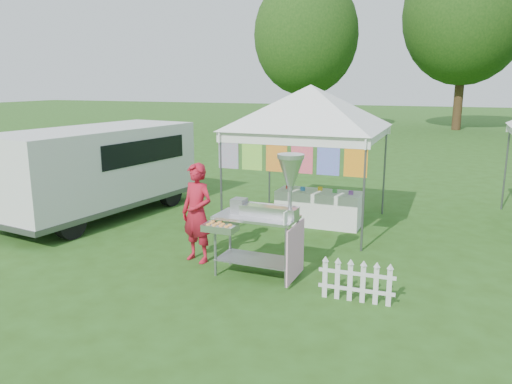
% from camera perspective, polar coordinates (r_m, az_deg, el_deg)
% --- Properties ---
extents(ground, '(120.00, 120.00, 0.00)m').
position_cam_1_polar(ground, '(7.96, -1.02, -10.12)').
color(ground, '#2A4D16').
rests_on(ground, ground).
extents(canopy_main, '(4.24, 4.24, 3.45)m').
position_cam_1_polar(canopy_main, '(10.65, 6.29, 12.05)').
color(canopy_main, '#59595E').
rests_on(canopy_main, ground).
extents(tree_left, '(6.40, 6.40, 9.53)m').
position_cam_1_polar(tree_left, '(32.14, 5.75, 17.43)').
color(tree_left, '#352213').
rests_on(tree_left, ground).
extents(tree_mid, '(7.60, 7.60, 11.52)m').
position_cam_1_polar(tree_mid, '(35.02, 22.85, 18.29)').
color(tree_mid, '#352213').
rests_on(tree_mid, ground).
extents(donut_cart, '(1.45, 0.96, 2.00)m').
position_cam_1_polar(donut_cart, '(7.73, 1.46, -1.61)').
color(donut_cart, gray).
rests_on(donut_cart, ground).
extents(vendor, '(0.71, 0.56, 1.72)m').
position_cam_1_polar(vendor, '(8.60, -6.75, -2.40)').
color(vendor, '#AC1528').
rests_on(vendor, ground).
extents(cargo_van, '(2.63, 5.12, 2.04)m').
position_cam_1_polar(cargo_van, '(12.08, -17.30, 2.59)').
color(cargo_van, silver).
rests_on(cargo_van, ground).
extents(picket_fence, '(1.08, 0.06, 0.56)m').
position_cam_1_polar(picket_fence, '(7.29, 11.40, -10.12)').
color(picket_fence, silver).
rests_on(picket_fence, ground).
extents(display_table, '(1.80, 0.70, 0.75)m').
position_cam_1_polar(display_table, '(10.91, 7.16, -1.83)').
color(display_table, white).
rests_on(display_table, ground).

